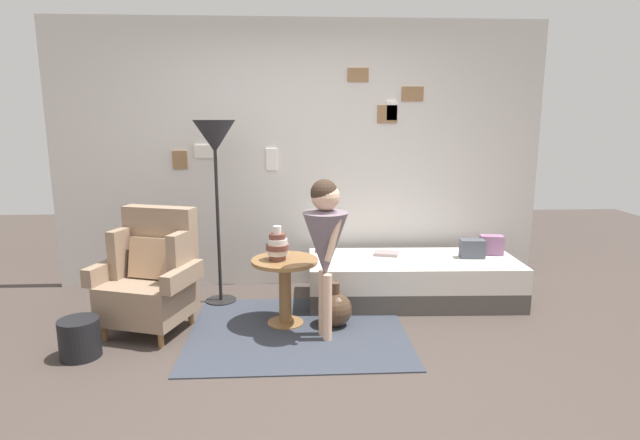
# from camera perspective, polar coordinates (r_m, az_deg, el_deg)

# --- Properties ---
(ground_plane) EXTENTS (12.00, 12.00, 0.00)m
(ground_plane) POSITION_cam_1_polar(r_m,az_deg,el_deg) (3.52, -1.66, -16.83)
(ground_plane) COLOR #423833
(gallery_wall) EXTENTS (4.80, 0.12, 2.60)m
(gallery_wall) POSITION_cam_1_polar(r_m,az_deg,el_deg) (5.07, -2.32, 7.20)
(gallery_wall) COLOR silver
(gallery_wall) RESTS_ON ground
(rug) EXTENTS (1.70, 1.45, 0.01)m
(rug) POSITION_cam_1_polar(r_m,az_deg,el_deg) (4.14, -2.50, -12.31)
(rug) COLOR #333842
(rug) RESTS_ON ground
(armchair) EXTENTS (0.87, 0.75, 0.97)m
(armchair) POSITION_cam_1_polar(r_m,az_deg,el_deg) (4.26, -18.40, -5.99)
(armchair) COLOR olive
(armchair) RESTS_ON ground
(daybed) EXTENTS (1.93, 0.86, 0.40)m
(daybed) POSITION_cam_1_polar(r_m,az_deg,el_deg) (4.81, 10.30, -6.58)
(daybed) COLOR #4C4742
(daybed) RESTS_ON ground
(pillow_head) EXTENTS (0.23, 0.16, 0.18)m
(pillow_head) POSITION_cam_1_polar(r_m,az_deg,el_deg) (5.07, 18.70, -2.67)
(pillow_head) COLOR gray
(pillow_head) RESTS_ON daybed
(pillow_mid) EXTENTS (0.23, 0.14, 0.17)m
(pillow_mid) POSITION_cam_1_polar(r_m,az_deg,el_deg) (4.89, 16.73, -3.11)
(pillow_mid) COLOR #474C56
(pillow_mid) RESTS_ON daybed
(side_table) EXTENTS (0.54, 0.54, 0.55)m
(side_table) POSITION_cam_1_polar(r_m,az_deg,el_deg) (4.14, -3.96, -6.57)
(side_table) COLOR olive
(side_table) RESTS_ON ground
(vase_striped) EXTENTS (0.19, 0.19, 0.28)m
(vase_striped) POSITION_cam_1_polar(r_m,az_deg,el_deg) (4.05, -4.80, -2.92)
(vase_striped) COLOR brown
(vase_striped) RESTS_ON side_table
(floor_lamp) EXTENTS (0.37, 0.37, 1.65)m
(floor_lamp) POSITION_cam_1_polar(r_m,az_deg,el_deg) (4.56, -11.72, 8.15)
(floor_lamp) COLOR black
(floor_lamp) RESTS_ON ground
(person_child) EXTENTS (0.34, 0.34, 1.23)m
(person_child) POSITION_cam_1_polar(r_m,az_deg,el_deg) (3.76, 0.60, -1.95)
(person_child) COLOR #D8AD8E
(person_child) RESTS_ON ground
(book_on_daybed) EXTENTS (0.26, 0.21, 0.03)m
(book_on_daybed) POSITION_cam_1_polar(r_m,az_deg,el_deg) (4.84, 7.44, -3.75)
(book_on_daybed) COLOR gray
(book_on_daybed) RESTS_ON daybed
(demijohn_near) EXTENTS (0.28, 0.28, 0.37)m
(demijohn_near) POSITION_cam_1_polar(r_m,az_deg,el_deg) (4.18, 1.66, -9.95)
(demijohn_near) COLOR #473323
(demijohn_near) RESTS_ON ground
(magazine_basket) EXTENTS (0.28, 0.28, 0.28)m
(magazine_basket) POSITION_cam_1_polar(r_m,az_deg,el_deg) (4.05, -25.38, -11.91)
(magazine_basket) COLOR black
(magazine_basket) RESTS_ON ground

